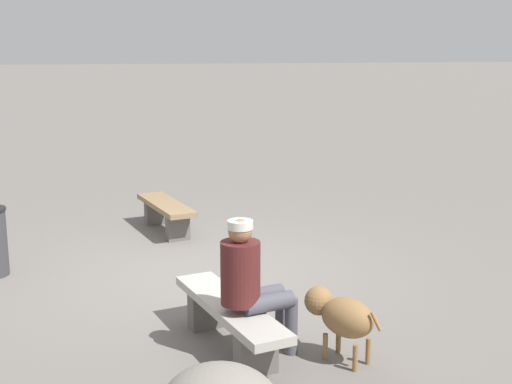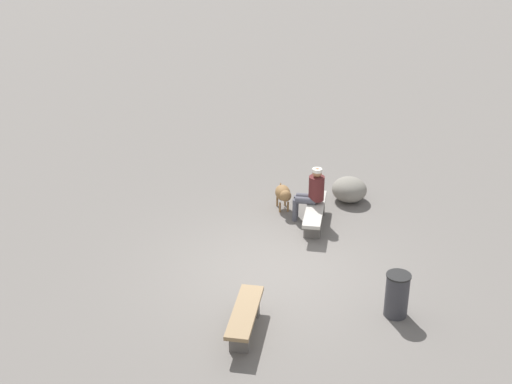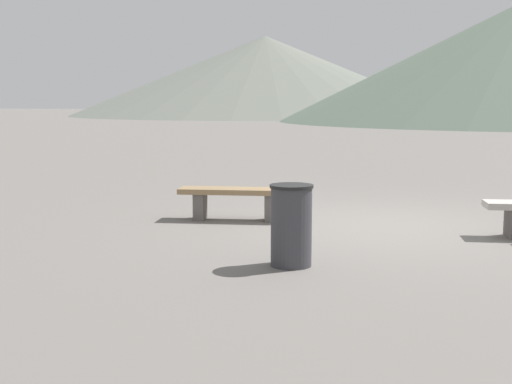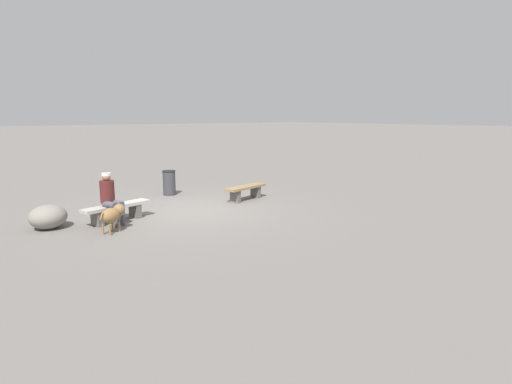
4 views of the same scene
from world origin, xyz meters
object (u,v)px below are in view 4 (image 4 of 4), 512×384
Objects in this scene: trash_bin at (169,183)px; bench_left at (246,190)px; dog at (112,214)px; boulder at (48,217)px; bench_right at (117,210)px; seated_person at (110,195)px.

bench_left is at bearing 123.22° from trash_bin.
dog is 1.61m from boulder.
seated_person is at bearing 22.51° from bench_right.
bench_right is at bearing 41.55° from trash_bin.
boulder is at bearing 98.38° from dog.
trash_bin reaches higher than bench_right.
trash_bin is at bearing -150.94° from seated_person.
bench_left is at bearing -19.51° from dog.
seated_person reaches higher than boulder.
bench_left is at bearing 168.91° from bench_right.
bench_left is 4.25m from seated_person.
dog is 0.82× the size of boulder.
seated_person is at bearing 158.47° from boulder.
bench_right is 0.97m from dog.
trash_bin is 4.50m from boulder.
seated_person reaches higher than bench_right.
dog is 4.37m from trash_bin.
seated_person is at bearing -9.26° from bench_left.
dog is (0.42, 0.87, 0.11)m from bench_right.
trash_bin is at bearing -69.49° from bench_left.
boulder is (5.49, -0.24, -0.03)m from bench_left.
trash_bin is (-3.02, -3.17, -0.00)m from dog.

